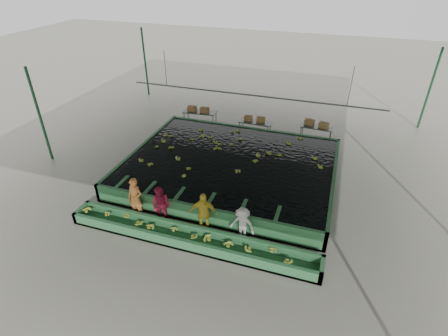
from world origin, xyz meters
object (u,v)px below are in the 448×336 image
(worker_a, at_px, (135,198))
(packing_table_mid, at_px, (255,128))
(sorting_trough, at_px, (190,238))
(worker_c, at_px, (203,213))
(box_stack_right, at_px, (316,126))
(worker_b, at_px, (161,205))
(flotation_tank, at_px, (230,167))
(packing_table_left, at_px, (200,118))
(box_stack_left, at_px, (198,111))
(box_stack_mid, at_px, (254,121))
(worker_d, at_px, (242,225))
(packing_table_right, at_px, (316,133))

(worker_a, bearing_deg, packing_table_mid, 78.03)
(sorting_trough, xyz_separation_m, worker_c, (0.25, 0.80, 0.67))
(sorting_trough, relative_size, worker_a, 5.43)
(worker_c, relative_size, box_stack_right, 1.30)
(worker_b, bearing_deg, sorting_trough, -26.88)
(flotation_tank, bearing_deg, sorting_trough, -90.00)
(packing_table_left, bearing_deg, box_stack_right, 2.61)
(box_stack_right, bearing_deg, worker_b, -117.93)
(flotation_tank, relative_size, worker_a, 5.43)
(flotation_tank, relative_size, packing_table_mid, 5.17)
(box_stack_left, height_order, box_stack_mid, box_stack_left)
(box_stack_mid, distance_m, box_stack_right, 3.66)
(worker_d, height_order, packing_table_right, worker_d)
(worker_c, relative_size, worker_d, 1.20)
(sorting_trough, relative_size, packing_table_right, 5.34)
(box_stack_mid, bearing_deg, packing_table_right, 6.99)
(packing_table_mid, height_order, packing_table_right, packing_table_mid)
(sorting_trough, distance_m, packing_table_left, 10.84)
(worker_d, relative_size, packing_table_mid, 0.79)
(worker_c, bearing_deg, packing_table_right, 55.57)
(packing_table_mid, bearing_deg, box_stack_left, 177.20)
(packing_table_left, distance_m, box_stack_right, 7.26)
(packing_table_left, distance_m, packing_table_mid, 3.70)
(packing_table_right, height_order, box_stack_left, box_stack_left)
(worker_c, relative_size, box_stack_mid, 1.46)
(worker_b, xyz_separation_m, packing_table_left, (-2.08, 9.40, -0.36))
(sorting_trough, height_order, packing_table_left, packing_table_left)
(worker_b, height_order, packing_table_right, worker_b)
(flotation_tank, xyz_separation_m, sorting_trough, (0.00, -5.10, -0.20))
(sorting_trough, height_order, box_stack_left, box_stack_left)
(packing_table_right, distance_m, box_stack_mid, 3.72)
(worker_c, bearing_deg, flotation_tank, 78.09)
(worker_d, height_order, box_stack_right, worker_d)
(packing_table_left, bearing_deg, flotation_tank, -54.35)
(flotation_tank, height_order, box_stack_left, box_stack_left)
(worker_b, relative_size, worker_c, 0.92)
(sorting_trough, distance_m, box_stack_right, 11.14)
(worker_a, bearing_deg, flotation_tank, 62.28)
(box_stack_left, distance_m, box_stack_right, 7.34)
(box_stack_right, bearing_deg, worker_d, -100.13)
(flotation_tank, relative_size, box_stack_left, 7.26)
(worker_a, height_order, packing_table_mid, worker_a)
(worker_b, height_order, box_stack_left, worker_b)
(packing_table_left, relative_size, packing_table_mid, 1.09)
(worker_b, relative_size, packing_table_right, 0.90)
(packing_table_right, bearing_deg, box_stack_mid, -173.01)
(box_stack_left, bearing_deg, worker_c, -66.86)
(worker_d, distance_m, packing_table_right, 9.85)
(worker_b, xyz_separation_m, worker_c, (1.83, 0.00, 0.07))
(flotation_tank, bearing_deg, packing_table_left, 125.65)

